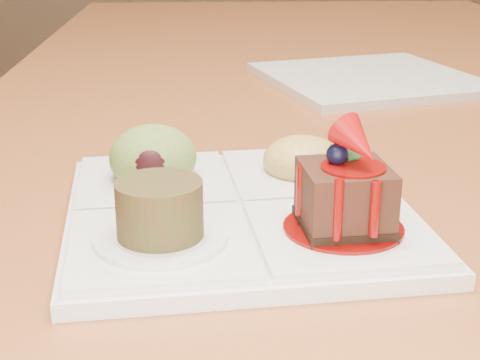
{
  "coord_description": "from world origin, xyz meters",
  "views": [
    {
      "loc": [
        -0.21,
        -1.08,
        0.98
      ],
      "look_at": [
        -0.18,
        -0.56,
        0.79
      ],
      "focal_mm": 55.0,
      "sensor_mm": 36.0,
      "label": 1
    }
  ],
  "objects": [
    {
      "name": "second_plate",
      "position": [
        0.02,
        -0.08,
        0.76
      ],
      "size": [
        0.33,
        0.33,
        0.01
      ],
      "primitive_type": "cube",
      "rotation": [
        0.0,
        0.0,
        0.27
      ],
      "color": "silver",
      "rests_on": "dining_table"
    },
    {
      "name": "sampler_plate",
      "position": [
        -0.18,
        -0.55,
        0.77
      ],
      "size": [
        0.29,
        0.29,
        0.1
      ],
      "rotation": [
        0.0,
        0.0,
        0.1
      ],
      "color": "silver",
      "rests_on": "dining_table"
    },
    {
      "name": "dining_table",
      "position": [
        0.0,
        0.0,
        0.68
      ],
      "size": [
        1.0,
        1.8,
        0.75
      ],
      "color": "#A15729",
      "rests_on": "ground"
    }
  ]
}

